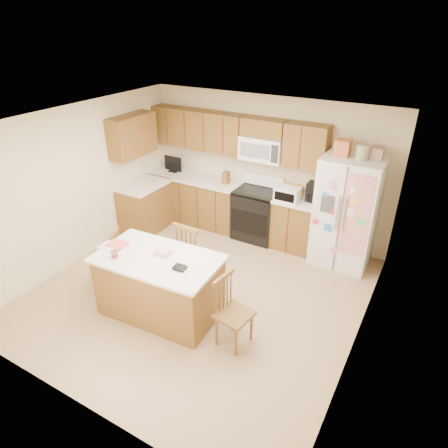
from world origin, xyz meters
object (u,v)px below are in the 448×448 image
Objects in this scene: island at (160,285)px; windsor_chair_back at (194,256)px; stove at (257,213)px; windsor_chair_right at (233,313)px; refrigerator at (346,211)px; windsor_chair_left at (109,261)px.

windsor_chair_back reaches higher than island.
windsor_chair_right is (0.91, -2.58, -0.02)m from stove.
refrigerator is at bearing 44.76° from windsor_chair_back.
stove is at bearing 85.18° from island.
windsor_chair_right is at bearing -35.83° from windsor_chair_back.
island is at bearing -125.54° from refrigerator.
windsor_chair_back is at bearing -135.24° from refrigerator.
windsor_chair_right is at bearing -70.61° from stove.
windsor_chair_right is (2.17, -0.13, 0.02)m from windsor_chair_left.
refrigerator is at bearing 54.46° from island.
windsor_chair_left is at bearing -148.88° from windsor_chair_back.
island reaches higher than windsor_chair_right.
island is 1.13m from windsor_chair_right.
windsor_chair_back is at bearing -95.67° from stove.
windsor_chair_right is (1.09, -0.79, -0.05)m from windsor_chair_back.
stove is 1.06× the size of windsor_chair_back.
refrigerator reaches higher than windsor_chair_back.
refrigerator is 1.92× the size of windsor_chair_back.
refrigerator is 2.50m from windsor_chair_back.
windsor_chair_left is 0.97× the size of windsor_chair_right.
refrigerator is 2.15× the size of windsor_chair_right.
stove is 1.63m from refrigerator.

